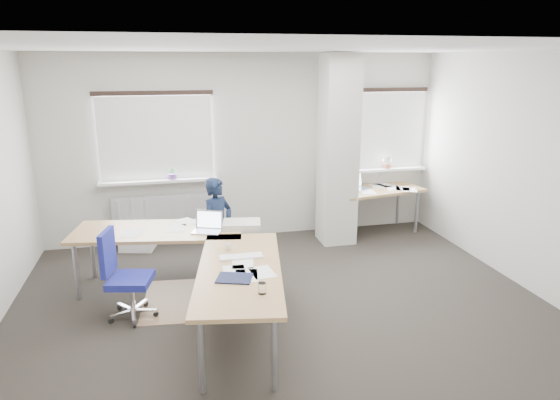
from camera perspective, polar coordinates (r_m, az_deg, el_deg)
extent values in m
plane|color=black|center=(5.73, 0.34, -12.21)|extent=(6.00, 6.00, 0.00)
cube|color=#BAB4A9|center=(7.63, -4.04, 5.96)|extent=(6.00, 0.04, 2.80)
cube|color=#BAB4A9|center=(2.99, 11.80, -10.04)|extent=(6.00, 0.04, 2.80)
cube|color=#BAB4A9|center=(6.59, 26.68, 2.78)|extent=(0.04, 5.00, 2.80)
cube|color=white|center=(5.07, 0.40, 17.02)|extent=(6.00, 5.00, 0.04)
cube|color=#BAB4A9|center=(7.42, 6.65, 5.55)|extent=(0.50, 0.50, 2.78)
cube|color=white|center=(7.48, -13.99, 6.89)|extent=(1.60, 0.04, 1.20)
cube|color=white|center=(7.44, -13.99, 6.85)|extent=(1.60, 0.02, 1.20)
cube|color=white|center=(7.52, -13.68, 2.15)|extent=(1.70, 0.20, 0.04)
cube|color=white|center=(8.25, 12.09, 7.79)|extent=(1.20, 0.04, 1.20)
cube|color=white|center=(8.21, 12.21, 7.75)|extent=(1.20, 0.02, 1.20)
cube|color=white|center=(8.29, 12.05, 3.48)|extent=(1.30, 0.20, 0.04)
cube|color=silver|center=(7.68, -13.43, -1.67)|extent=(1.40, 0.10, 0.60)
cylinder|color=#704597|center=(7.49, -12.18, 2.65)|extent=(0.12, 0.12, 0.08)
imported|color=#2B6C2C|center=(7.48, -12.20, 2.97)|extent=(0.09, 0.06, 0.17)
cylinder|color=#B65C46|center=(8.26, 12.13, 3.85)|extent=(0.12, 0.12, 0.08)
imported|color=#2B6C2C|center=(8.25, 12.15, 4.14)|extent=(0.09, 0.07, 0.17)
cube|color=#8C6B4C|center=(5.99, -8.96, -11.07)|extent=(1.42, 1.24, 0.01)
cube|color=white|center=(7.63, -15.98, -4.41)|extent=(0.54, 0.44, 0.28)
cube|color=olive|center=(6.15, -13.75, -3.48)|extent=(2.11, 1.14, 0.04)
cube|color=olive|center=(4.93, -4.65, -7.96)|extent=(1.14, 2.11, 0.04)
cylinder|color=#96969B|center=(6.24, -22.24, -7.54)|extent=(0.05, 0.05, 0.69)
cylinder|color=#96969B|center=(6.77, -20.64, -5.58)|extent=(0.05, 0.05, 0.69)
cylinder|color=#96969B|center=(6.46, -5.15, -5.61)|extent=(0.05, 0.05, 0.69)
cylinder|color=#96969B|center=(4.33, -8.99, -17.22)|extent=(0.05, 0.05, 0.69)
cylinder|color=#96969B|center=(4.30, -0.65, -17.18)|extent=(0.05, 0.05, 0.69)
cylinder|color=#96969B|center=(5.90, -1.42, -7.66)|extent=(0.05, 0.05, 0.69)
cube|color=#B7B7BC|center=(5.95, -8.35, -3.57)|extent=(0.39, 0.34, 0.01)
cube|color=#B7B7BC|center=(6.02, -8.08, -2.20)|extent=(0.32, 0.16, 0.22)
cube|color=silver|center=(6.02, -8.08, -2.20)|extent=(0.28, 0.14, 0.19)
cube|color=white|center=(5.16, -4.48, -6.47)|extent=(0.44, 0.15, 0.02)
cube|color=#121732|center=(4.69, -5.22, -8.89)|extent=(0.38, 0.33, 0.01)
cube|color=beige|center=(6.07, -4.40, -2.79)|extent=(0.50, 0.39, 0.07)
imported|color=white|center=(5.36, -5.91, -5.38)|extent=(0.08, 0.08, 0.07)
cylinder|color=silver|center=(4.38, -2.06, -10.05)|extent=(0.07, 0.07, 0.10)
cube|color=olive|center=(8.03, 11.06, 1.15)|extent=(1.50, 0.93, 0.04)
cylinder|color=#96969B|center=(7.61, 8.22, -2.38)|extent=(0.05, 0.05, 0.69)
cylinder|color=#96969B|center=(8.28, 15.35, -1.30)|extent=(0.05, 0.05, 0.69)
cylinder|color=#96969B|center=(8.02, 6.37, -1.37)|extent=(0.05, 0.05, 0.69)
cylinder|color=#96969B|center=(8.65, 13.32, -0.43)|extent=(0.05, 0.05, 0.69)
cube|color=#B7B7BC|center=(7.94, 9.19, 1.28)|extent=(0.40, 0.37, 0.01)
cube|color=#B7B7BC|center=(7.97, 8.56, 2.21)|extent=(0.30, 0.21, 0.22)
cube|color=silver|center=(7.97, 8.56, 2.21)|extent=(0.26, 0.18, 0.19)
cylinder|color=silver|center=(8.37, 11.38, 1.94)|extent=(0.10, 0.10, 0.02)
cylinder|color=silver|center=(8.32, 11.45, 3.21)|extent=(0.02, 0.16, 0.38)
cylinder|color=silver|center=(8.17, 11.87, 4.53)|extent=(0.02, 0.29, 0.13)
cone|color=silver|center=(8.05, 12.28, 4.20)|extent=(0.14, 0.16, 0.17)
cube|color=navy|center=(5.59, -16.72, -8.77)|extent=(0.52, 0.52, 0.08)
cube|color=navy|center=(5.53, -19.12, -5.65)|extent=(0.14, 0.38, 0.47)
cylinder|color=silver|center=(5.66, -16.57, -10.41)|extent=(0.06, 0.06, 0.32)
cylinder|color=black|center=(5.70, -13.99, -12.52)|extent=(0.06, 0.04, 0.06)
cylinder|color=black|center=(5.94, -15.07, -11.39)|extent=(0.05, 0.06, 0.06)
cylinder|color=black|center=(5.94, -17.89, -11.63)|extent=(0.06, 0.06, 0.06)
cylinder|color=black|center=(5.70, -18.75, -12.92)|extent=(0.06, 0.05, 0.06)
cylinder|color=black|center=(5.54, -16.30, -13.54)|extent=(0.03, 0.06, 0.06)
imported|color=black|center=(6.36, -7.11, -3.14)|extent=(0.56, 0.54, 1.29)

